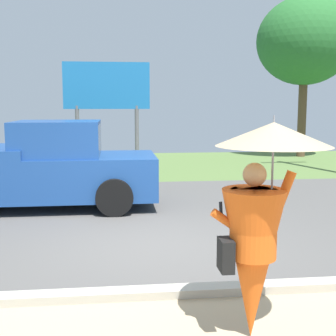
# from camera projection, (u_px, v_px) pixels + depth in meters

# --- Properties ---
(ground_plane) EXTENTS (40.00, 22.00, 0.20)m
(ground_plane) POSITION_uv_depth(u_px,v_px,m) (143.00, 207.00, 10.25)
(ground_plane) COLOR #565451
(monk_pedestrian) EXTENTS (1.11, 1.07, 2.13)m
(monk_pedestrian) POSITION_uv_depth(u_px,v_px,m) (258.00, 223.00, 4.27)
(monk_pedestrian) COLOR #E55B19
(monk_pedestrian) RESTS_ON ground_plane
(pickup_truck) EXTENTS (5.20, 2.28, 1.88)m
(pickup_truck) POSITION_uv_depth(u_px,v_px,m) (37.00, 168.00, 9.94)
(pickup_truck) COLOR #1E478C
(pickup_truck) RESTS_ON ground_plane
(roadside_billboard) EXTENTS (2.60, 0.12, 3.50)m
(roadside_billboard) POSITION_uv_depth(u_px,v_px,m) (107.00, 94.00, 13.83)
(roadside_billboard) COLOR slate
(roadside_billboard) RESTS_ON ground_plane
(tree_center_back) EXTENTS (4.04, 4.04, 6.73)m
(tree_center_back) POSITION_uv_depth(u_px,v_px,m) (305.00, 41.00, 19.24)
(tree_center_back) COLOR brown
(tree_center_back) RESTS_ON ground_plane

